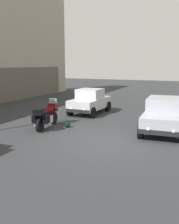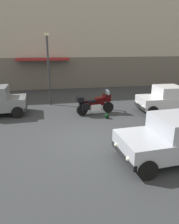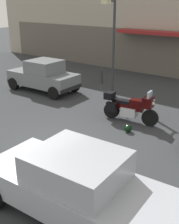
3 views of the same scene
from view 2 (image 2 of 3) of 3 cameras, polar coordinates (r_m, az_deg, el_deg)
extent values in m
plane|color=#2D3033|center=(8.70, 0.27, -8.00)|extent=(80.00, 80.00, 0.00)
cube|color=#A89E8E|center=(20.21, -7.05, 21.11)|extent=(33.36, 2.40, 9.95)
cube|color=#5C564E|center=(19.12, -6.36, 10.58)|extent=(30.02, 0.12, 2.80)
cube|color=maroon|center=(18.51, -12.69, 14.08)|extent=(4.40, 1.10, 0.20)
cylinder|color=black|center=(12.25, 5.20, 1.31)|extent=(0.65, 0.23, 0.64)
cylinder|color=black|center=(11.69, -2.06, 0.56)|extent=(0.65, 0.23, 0.64)
cylinder|color=#B7B7BC|center=(12.12, 5.17, 3.25)|extent=(0.33, 0.12, 0.68)
cube|color=#B7B7BC|center=(11.90, 1.48, 1.39)|extent=(0.65, 0.48, 0.36)
cube|color=black|center=(11.84, 1.49, 2.50)|extent=(1.13, 0.44, 0.28)
cube|color=black|center=(11.90, 2.85, 3.46)|extent=(0.56, 0.41, 0.24)
cube|color=black|center=(11.73, 0.58, 3.08)|extent=(0.60, 0.38, 0.12)
cube|color=black|center=(12.04, 4.75, 4.00)|extent=(0.42, 0.49, 0.40)
cube|color=#8C9EAD|center=(11.99, 4.97, 5.40)|extent=(0.14, 0.41, 0.28)
sphere|color=#EAEACC|center=(12.12, 5.53, 4.06)|extent=(0.14, 0.14, 0.14)
cylinder|color=black|center=(11.99, 4.42, 4.43)|extent=(0.13, 0.62, 0.04)
cylinder|color=#B7B7BC|center=(11.93, -1.56, 0.82)|extent=(0.56, 0.17, 0.09)
cube|color=black|center=(11.91, -1.92, 2.19)|extent=(0.43, 0.26, 0.36)
cube|color=black|center=(11.40, -1.07, 1.48)|extent=(0.43, 0.26, 0.36)
cube|color=black|center=(11.49, -2.57, 3.51)|extent=(0.41, 0.45, 0.28)
cylinder|color=black|center=(12.09, 0.50, 0.33)|extent=(0.04, 0.13, 0.29)
sphere|color=black|center=(11.29, 4.82, -1.08)|extent=(0.28, 0.28, 0.28)
cube|color=#8C9EAD|center=(12.54, -21.91, 5.19)|extent=(0.13, 1.40, 0.51)
cube|color=black|center=(12.64, -17.19, 1.57)|extent=(0.20, 1.64, 0.20)
cylinder|color=black|center=(11.96, -19.23, -0.05)|extent=(0.65, 0.25, 0.64)
cylinder|color=black|center=(13.45, -18.69, 1.94)|extent=(0.65, 0.25, 0.64)
cube|color=#8C9EAD|center=(7.16, 18.82, -3.91)|extent=(0.16, 1.50, 0.51)
cube|color=black|center=(6.95, 9.25, -11.49)|extent=(0.23, 1.76, 0.20)
cylinder|color=black|center=(6.53, 15.59, -15.08)|extent=(0.65, 0.26, 0.64)
cylinder|color=black|center=(7.82, 9.46, -8.82)|extent=(0.65, 0.26, 0.64)
sphere|color=silver|center=(6.49, 10.63, -12.62)|extent=(0.14, 0.14, 0.14)
sphere|color=silver|center=(7.26, 7.40, -8.95)|extent=(0.14, 0.14, 0.14)
cube|color=silver|center=(13.07, 20.67, 2.73)|extent=(3.44, 1.65, 0.64)
cube|color=silver|center=(12.93, 20.97, 5.38)|extent=(1.44, 1.47, 0.60)
cube|color=#8C9EAD|center=(12.62, 18.40, 5.37)|extent=(0.09, 1.33, 0.51)
cube|color=#8C9EAD|center=(13.27, 23.41, 5.39)|extent=(0.09, 1.33, 0.48)
cube|color=black|center=(12.39, 13.92, 1.53)|extent=(0.16, 1.56, 0.20)
cylinder|color=black|center=(11.95, 17.02, 0.15)|extent=(0.65, 0.24, 0.64)
cylinder|color=black|center=(13.23, 14.25, 2.08)|extent=(0.65, 0.24, 0.64)
cylinder|color=black|center=(14.40, 23.43, 2.41)|extent=(0.65, 0.24, 0.64)
sphere|color=silver|center=(11.97, 14.53, 1.50)|extent=(0.14, 0.14, 0.14)
sphere|color=silver|center=(12.72, 13.01, 2.58)|extent=(0.14, 0.14, 0.14)
cylinder|color=#2D2D33|center=(13.75, -11.20, 11.27)|extent=(0.12, 0.12, 4.58)
cylinder|color=#2D2D33|center=(13.33, -11.79, 20.49)|extent=(0.08, 0.70, 0.08)
cube|color=beige|center=(12.98, -11.79, 20.35)|extent=(0.28, 0.36, 0.16)
cylinder|color=#333338|center=(15.65, -17.23, 4.46)|extent=(0.16, 0.16, 0.76)
sphere|color=#333338|center=(15.57, -17.36, 5.81)|extent=(0.16, 0.16, 0.16)
camera|label=1|loc=(8.92, -71.42, 1.17)|focal=40.64mm
camera|label=3|loc=(8.00, 67.78, 11.87)|focal=46.13mm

